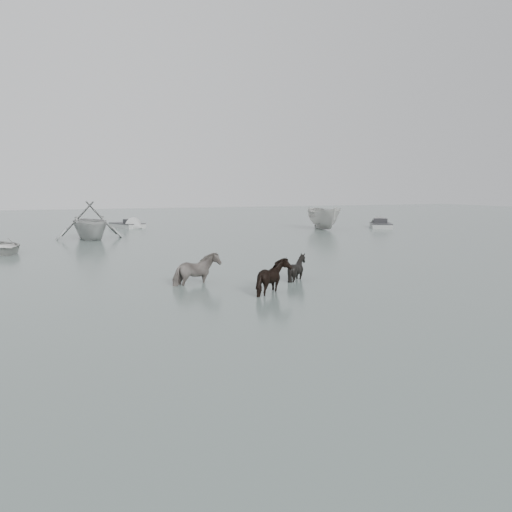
# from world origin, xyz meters

# --- Properties ---
(ground) EXTENTS (140.00, 140.00, 0.00)m
(ground) POSITION_xyz_m (0.00, 0.00, 0.00)
(ground) COLOR slate
(ground) RESTS_ON ground
(pony_pinto) EXTENTS (1.82, 1.23, 1.40)m
(pony_pinto) POSITION_xyz_m (-3.68, 2.06, 0.70)
(pony_pinto) COLOR black
(pony_pinto) RESTS_ON ground
(pony_dark) EXTENTS (1.56, 1.64, 1.30)m
(pony_dark) POSITION_xyz_m (-1.84, -0.37, 0.65)
(pony_dark) COLOR black
(pony_dark) RESTS_ON ground
(pony_black) EXTENTS (1.13, 1.01, 1.23)m
(pony_black) POSITION_xyz_m (-0.10, 1.51, 0.62)
(pony_black) COLOR black
(pony_black) RESTS_ON ground
(rowboat_trail) EXTENTS (4.83, 5.42, 2.60)m
(rowboat_trail) POSITION_xyz_m (-5.87, 19.46, 1.30)
(rowboat_trail) COLOR #AAADAA
(rowboat_trail) RESTS_ON ground
(boat_small) EXTENTS (2.85, 5.35, 1.96)m
(boat_small) POSITION_xyz_m (12.13, 20.75, 0.98)
(boat_small) COLOR #B5B5B0
(boat_small) RESTS_ON ground
(skiff_port) EXTENTS (3.58, 4.52, 0.75)m
(skiff_port) POSITION_xyz_m (17.30, 20.24, 0.38)
(skiff_port) COLOR gray
(skiff_port) RESTS_ON ground
(skiff_mid) EXTENTS (3.19, 4.78, 0.75)m
(skiff_mid) POSITION_xyz_m (-2.29, 28.49, 0.38)
(skiff_mid) COLOR #A4A6A4
(skiff_mid) RESTS_ON ground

